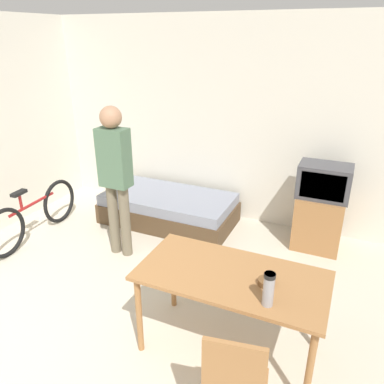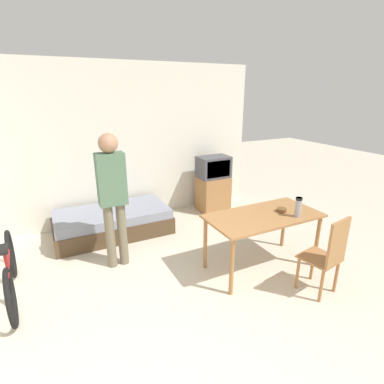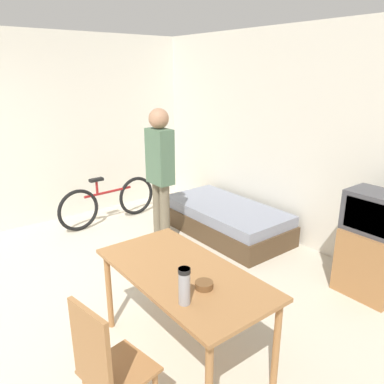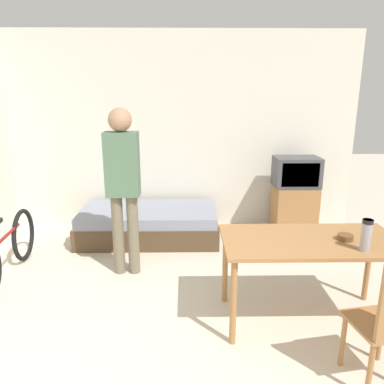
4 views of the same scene
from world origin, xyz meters
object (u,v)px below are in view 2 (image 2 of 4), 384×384
bicycle (11,272)px  thermos_flask (298,206)px  wooden_chair (328,254)px  daybed (113,222)px  dining_table (263,221)px  person_standing (112,192)px  mate_bowl (282,210)px  tv (213,185)px

bicycle → thermos_flask: (3.22, -1.00, 0.57)m
thermos_flask → wooden_chair: bearing=-95.0°
daybed → dining_table: 2.44m
dining_table → person_standing: 1.93m
dining_table → mate_bowl: bearing=-4.6°
wooden_chair → thermos_flask: bearing=85.0°
wooden_chair → dining_table: bearing=110.0°
dining_table → thermos_flask: size_ratio=5.78×
wooden_chair → thermos_flask: (0.05, 0.54, 0.36)m
tv → bicycle: tv is taller
person_standing → daybed: bearing=81.1°
tv → wooden_chair: 2.79m
tv → mate_bowl: 2.06m
tv → dining_table: size_ratio=0.74×
dining_table → thermos_flask: 0.46m
person_standing → thermos_flask: bearing=-29.6°
tv → mate_bowl: bearing=-95.0°
bicycle → person_standing: (1.22, 0.13, 0.72)m
dining_table → person_standing: person_standing is taller
daybed → person_standing: size_ratio=1.03×
daybed → person_standing: person_standing is taller
daybed → dining_table: size_ratio=1.25×
daybed → person_standing: (-0.15, -0.95, 0.84)m
daybed → mate_bowl: 2.66m
wooden_chair → thermos_flask: thermos_flask is taller
daybed → bicycle: (-1.37, -1.09, 0.11)m
tv → thermos_flask: (-0.12, -2.25, 0.37)m
dining_table → person_standing: size_ratio=0.82×
person_standing → thermos_flask: (2.00, -1.14, -0.15)m
dining_table → bicycle: bearing=165.1°
wooden_chair → person_standing: size_ratio=0.54×
wooden_chair → person_standing: bearing=139.3°
tv → dining_table: 2.07m
daybed → bicycle: 1.75m
daybed → thermos_flask: bearing=-48.4°
dining_table → bicycle: dining_table is taller
tv → person_standing: size_ratio=0.61×
dining_table → person_standing: bearing=151.6°
dining_table → tv: bearing=77.4°
tv → dining_table: bearing=-102.6°
tv → bicycle: size_ratio=0.68×
wooden_chair → bicycle: bearing=154.0°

